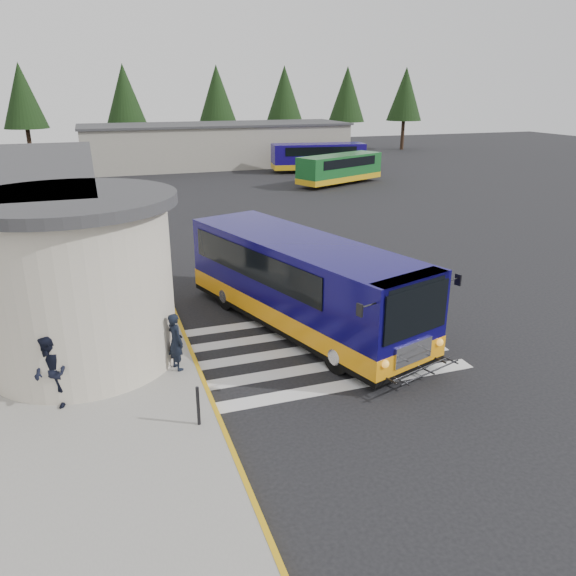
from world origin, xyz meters
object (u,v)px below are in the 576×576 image
object	(u,v)px
far_bus_a	(318,156)
transit_bus	(302,286)
bollard	(198,406)
far_bus_b	(340,168)
pedestrian_b	(51,372)
pedestrian_a	(176,342)

from	to	relation	value
far_bus_a	transit_bus	bearing A→B (deg)	165.46
bollard	far_bus_b	world-z (taller)	far_bus_b
transit_bus	far_bus_b	distance (m)	29.55
pedestrian_b	far_bus_b	bearing A→B (deg)	108.18
far_bus_a	far_bus_b	world-z (taller)	far_bus_a
far_bus_a	bollard	bearing A→B (deg)	162.61
pedestrian_a	bollard	world-z (taller)	pedestrian_a
pedestrian_b	far_bus_b	xyz separation A→B (m)	(20.84, 29.37, 0.26)
pedestrian_a	far_bus_b	size ratio (longest dim) A/B	0.20
transit_bus	far_bus_b	bearing A→B (deg)	45.78
pedestrian_a	far_bus_a	bearing A→B (deg)	-47.17
transit_bus	far_bus_a	xyz separation A→B (m)	(14.30, 33.81, 0.04)
far_bus_b	transit_bus	bearing A→B (deg)	129.50
pedestrian_a	bollard	xyz separation A→B (m)	(0.05, -2.96, -0.34)
pedestrian_b	bollard	bearing A→B (deg)	21.71
far_bus_a	far_bus_b	size ratio (longest dim) A/B	1.09
pedestrian_b	far_bus_b	distance (m)	36.01
transit_bus	pedestrian_a	xyz separation A→B (m)	(-4.46, -1.98, -0.44)
pedestrian_a	bollard	size ratio (longest dim) A/B	1.69
transit_bus	bollard	bearing A→B (deg)	-149.43
pedestrian_b	far_bus_a	bearing A→B (deg)	112.72
bollard	far_bus_a	xyz separation A→B (m)	(18.71, 38.74, 0.82)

